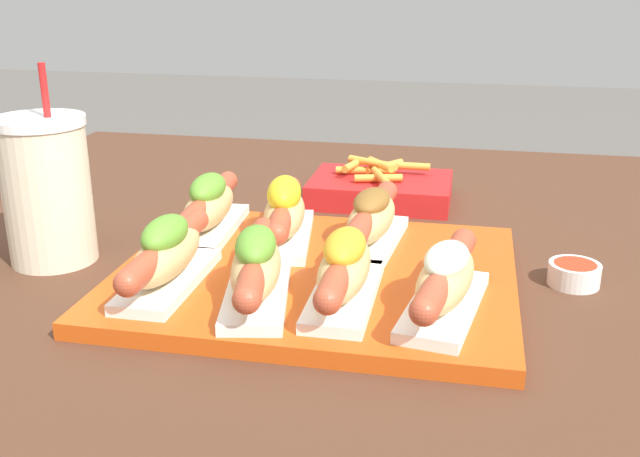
{
  "coord_description": "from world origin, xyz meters",
  "views": [
    {
      "loc": [
        0.2,
        -0.85,
        1.02
      ],
      "look_at": [
        0.04,
        -0.09,
        0.75
      ],
      "focal_mm": 42.0,
      "sensor_mm": 36.0,
      "label": 1
    }
  ],
  "objects_px": {
    "hot_dog_0": "(167,254)",
    "sauce_bowl": "(574,273)",
    "hot_dog_1": "(256,267)",
    "serving_tray": "(316,276)",
    "hot_dog_3": "(445,280)",
    "hot_dog_5": "(284,213)",
    "hot_dog_6": "(371,219)",
    "hot_dog_4": "(209,206)",
    "drink_cup": "(47,190)",
    "fries_basket": "(380,188)",
    "hot_dog_2": "(345,268)"
  },
  "relations": [
    {
      "from": "hot_dog_6",
      "to": "fries_basket",
      "type": "xyz_separation_m",
      "value": [
        -0.02,
        0.23,
        -0.03
      ]
    },
    {
      "from": "hot_dog_1",
      "to": "sauce_bowl",
      "type": "relative_size",
      "value": 3.62
    },
    {
      "from": "hot_dog_0",
      "to": "sauce_bowl",
      "type": "xyz_separation_m",
      "value": [
        0.42,
        0.13,
        -0.04
      ]
    },
    {
      "from": "serving_tray",
      "to": "hot_dog_0",
      "type": "height_order",
      "value": "hot_dog_0"
    },
    {
      "from": "hot_dog_2",
      "to": "sauce_bowl",
      "type": "xyz_separation_m",
      "value": [
        0.23,
        0.13,
        -0.04
      ]
    },
    {
      "from": "hot_dog_3",
      "to": "hot_dog_5",
      "type": "height_order",
      "value": "hot_dog_5"
    },
    {
      "from": "hot_dog_6",
      "to": "fries_basket",
      "type": "height_order",
      "value": "hot_dog_6"
    },
    {
      "from": "serving_tray",
      "to": "hot_dog_2",
      "type": "xyz_separation_m",
      "value": [
        0.04,
        -0.07,
        0.04
      ]
    },
    {
      "from": "sauce_bowl",
      "to": "hot_dog_6",
      "type": "bearing_deg",
      "value": 172.94
    },
    {
      "from": "hot_dog_0",
      "to": "fries_basket",
      "type": "relative_size",
      "value": 1.01
    },
    {
      "from": "hot_dog_4",
      "to": "fries_basket",
      "type": "bearing_deg",
      "value": 51.33
    },
    {
      "from": "hot_dog_0",
      "to": "hot_dog_4",
      "type": "distance_m",
      "value": 0.16
    },
    {
      "from": "hot_dog_4",
      "to": "hot_dog_2",
      "type": "bearing_deg",
      "value": -39.14
    },
    {
      "from": "hot_dog_2",
      "to": "drink_cup",
      "type": "distance_m",
      "value": 0.37
    },
    {
      "from": "hot_dog_0",
      "to": "hot_dog_2",
      "type": "distance_m",
      "value": 0.19
    },
    {
      "from": "drink_cup",
      "to": "fries_basket",
      "type": "distance_m",
      "value": 0.47
    },
    {
      "from": "hot_dog_6",
      "to": "sauce_bowl",
      "type": "relative_size",
      "value": 3.67
    },
    {
      "from": "hot_dog_5",
      "to": "sauce_bowl",
      "type": "relative_size",
      "value": 3.64
    },
    {
      "from": "hot_dog_0",
      "to": "hot_dog_3",
      "type": "bearing_deg",
      "value": -1.0
    },
    {
      "from": "hot_dog_4",
      "to": "sauce_bowl",
      "type": "bearing_deg",
      "value": -4.3
    },
    {
      "from": "serving_tray",
      "to": "fries_basket",
      "type": "relative_size",
      "value": 2.1
    },
    {
      "from": "hot_dog_4",
      "to": "hot_dog_5",
      "type": "height_order",
      "value": "hot_dog_5"
    },
    {
      "from": "hot_dog_6",
      "to": "fries_basket",
      "type": "distance_m",
      "value": 0.24
    },
    {
      "from": "hot_dog_6",
      "to": "hot_dog_2",
      "type": "bearing_deg",
      "value": -91.75
    },
    {
      "from": "serving_tray",
      "to": "hot_dog_4",
      "type": "distance_m",
      "value": 0.18
    },
    {
      "from": "hot_dog_2",
      "to": "fries_basket",
      "type": "relative_size",
      "value": 1.01
    },
    {
      "from": "hot_dog_2",
      "to": "hot_dog_3",
      "type": "height_order",
      "value": "hot_dog_2"
    },
    {
      "from": "hot_dog_4",
      "to": "fries_basket",
      "type": "distance_m",
      "value": 0.3
    },
    {
      "from": "serving_tray",
      "to": "hot_dog_3",
      "type": "bearing_deg",
      "value": -29.07
    },
    {
      "from": "serving_tray",
      "to": "hot_dog_5",
      "type": "distance_m",
      "value": 0.11
    },
    {
      "from": "hot_dog_4",
      "to": "hot_dog_5",
      "type": "xyz_separation_m",
      "value": [
        0.1,
        -0.01,
        0.0
      ]
    },
    {
      "from": "hot_dog_4",
      "to": "fries_basket",
      "type": "xyz_separation_m",
      "value": [
        0.18,
        0.23,
        -0.03
      ]
    },
    {
      "from": "hot_dog_3",
      "to": "drink_cup",
      "type": "bearing_deg",
      "value": 169.47
    },
    {
      "from": "fries_basket",
      "to": "hot_dog_4",
      "type": "bearing_deg",
      "value": -128.67
    },
    {
      "from": "hot_dog_0",
      "to": "sauce_bowl",
      "type": "distance_m",
      "value": 0.44
    },
    {
      "from": "hot_dog_4",
      "to": "hot_dog_1",
      "type": "bearing_deg",
      "value": -57.5
    },
    {
      "from": "drink_cup",
      "to": "fries_basket",
      "type": "bearing_deg",
      "value": 41.52
    },
    {
      "from": "serving_tray",
      "to": "hot_dog_2",
      "type": "distance_m",
      "value": 0.1
    },
    {
      "from": "hot_dog_0",
      "to": "hot_dog_1",
      "type": "height_order",
      "value": "same"
    },
    {
      "from": "hot_dog_0",
      "to": "hot_dog_3",
      "type": "height_order",
      "value": "hot_dog_0"
    },
    {
      "from": "hot_dog_2",
      "to": "hot_dog_1",
      "type": "bearing_deg",
      "value": -170.55
    },
    {
      "from": "hot_dog_4",
      "to": "fries_basket",
      "type": "relative_size",
      "value": 1.01
    },
    {
      "from": "fries_basket",
      "to": "serving_tray",
      "type": "bearing_deg",
      "value": -95.46
    },
    {
      "from": "drink_cup",
      "to": "hot_dog_1",
      "type": "bearing_deg",
      "value": -18.8
    },
    {
      "from": "hot_dog_5",
      "to": "drink_cup",
      "type": "height_order",
      "value": "drink_cup"
    },
    {
      "from": "hot_dog_4",
      "to": "sauce_bowl",
      "type": "height_order",
      "value": "hot_dog_4"
    },
    {
      "from": "hot_dog_0",
      "to": "hot_dog_3",
      "type": "xyz_separation_m",
      "value": [
        0.28,
        -0.0,
        -0.0
      ]
    },
    {
      "from": "hot_dog_5",
      "to": "serving_tray",
      "type": "bearing_deg",
      "value": -55.08
    },
    {
      "from": "hot_dog_0",
      "to": "hot_dog_6",
      "type": "distance_m",
      "value": 0.25
    },
    {
      "from": "hot_dog_1",
      "to": "hot_dog_6",
      "type": "height_order",
      "value": "hot_dog_1"
    }
  ]
}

